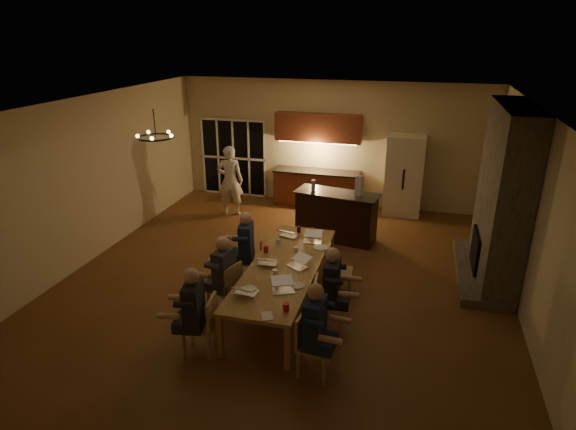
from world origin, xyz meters
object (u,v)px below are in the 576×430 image
Objects in this scene: chair_left_near at (199,325)px; laptop_c at (268,257)px; person_right_near at (315,331)px; person_right_mid at (331,290)px; chair_right_near at (316,346)px; person_left_far at (246,248)px; standing_person at (230,181)px; bar_blender at (359,186)px; refrigerator at (404,175)px; chair_right_mid at (329,306)px; bar_bottle at (313,185)px; laptop_d at (297,261)px; redcup_mid at (266,249)px; can_silver at (277,282)px; redcup_far at (312,231)px; mug_front at (275,273)px; dining_table at (285,285)px; bar_island at (336,216)px; plate_left at (249,289)px; mug_back at (278,242)px; chandelier at (156,137)px; chair_left_far at (251,259)px; chair_right_far at (340,271)px; laptop_b at (283,284)px; can_cola at (299,229)px; redcup_near at (286,307)px; plate_far at (321,247)px; laptop_f at (313,236)px; person_left_mid at (225,276)px; plate_near at (297,285)px; laptop_a at (247,286)px; mug_mid at (296,250)px.

chair_left_near is 1.67m from laptop_c.
person_right_near is 1.00× the size of person_right_mid.
chair_right_near is 2.77m from person_left_far.
bar_blender is (3.28, -0.89, 0.42)m from standing_person.
refrigerator reaches higher than chair_right_mid.
bar_bottle reaches higher than laptop_c.
refrigerator reaches higher than laptop_d.
redcup_mid is 1.17m from can_silver.
redcup_far is (-0.72, 2.93, 0.37)m from chair_right_near.
person_right_near is 1.50m from mug_front.
laptop_c reaches higher than dining_table.
plate_left is at bearing -90.06° from bar_island.
mug_front and mug_back have the same top height.
chandelier is at bearing -127.54° from refrigerator.
chair_left_far is at bearing -107.70° from bar_island.
chair_right_mid is (0.85, -0.54, 0.07)m from dining_table.
can_silver is 3.67m from bar_blender.
chair_right_far is 1.07m from redcup_far.
chair_right_far is 2.78× the size of laptop_b.
chair_right_mid is 1.07m from person_right_near.
can_cola is (0.72, 0.75, 0.37)m from chair_left_far.
laptop_b and laptop_d have the same top height.
chair_left_near is 7.42× the size of can_cola.
chair_left_near reaches higher than redcup_near.
refrigerator reaches higher than person_right_near.
standing_person is at bearing 120.10° from mug_front.
redcup_far reaches higher than plate_far.
refrigerator is at bearing 74.07° from can_silver.
laptop_c reaches higher than chair_right_mid.
mug_front is 0.83× the size of can_silver.
chandelier reaches higher than laptop_d.
dining_table is at bearing 95.56° from can_silver.
chair_left_near is 2.00m from redcup_mid.
laptop_f is 0.63m from mug_back.
chair_right_near is 7.42× the size of can_cola.
redcup_near and can_cola have the same top height.
person_left_mid is 6.08× the size of plate_near.
can_cola is (0.33, 1.00, 0.00)m from redcup_mid.
redcup_near is (0.68, -1.31, -0.05)m from laptop_c.
standing_person is (-1.63, 5.32, 0.43)m from chair_left_near.
chair_right_mid reaches higher than can_silver.
laptop_b is 1.00× the size of laptop_d.
redcup_far is at bearing -96.61° from laptop_a.
laptop_f is at bearing 133.52° from plate_far.
can_silver is (0.11, -0.29, 0.01)m from mug_front.
laptop_d is (-0.64, 1.58, 0.17)m from person_right_near.
laptop_f is 1.19× the size of plate_far.
person_right_near is 2.25m from mug_mid.
can_silver is at bearing 88.62° from person_left_mid.
standing_person is 7.33× the size of plate_left.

